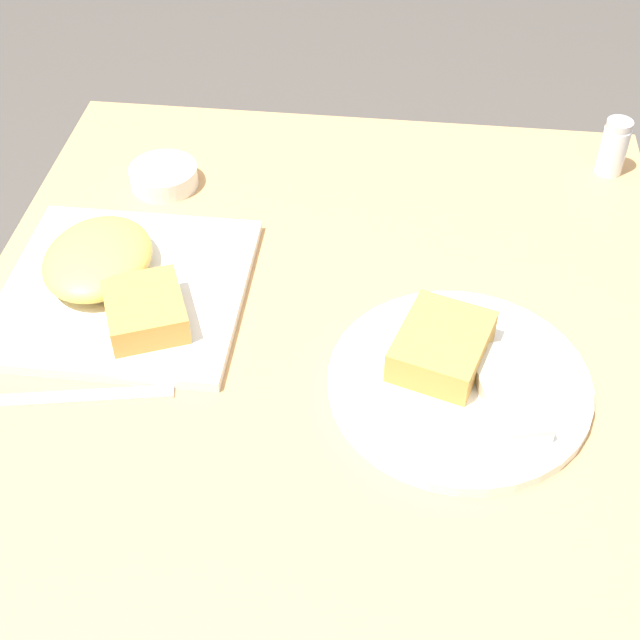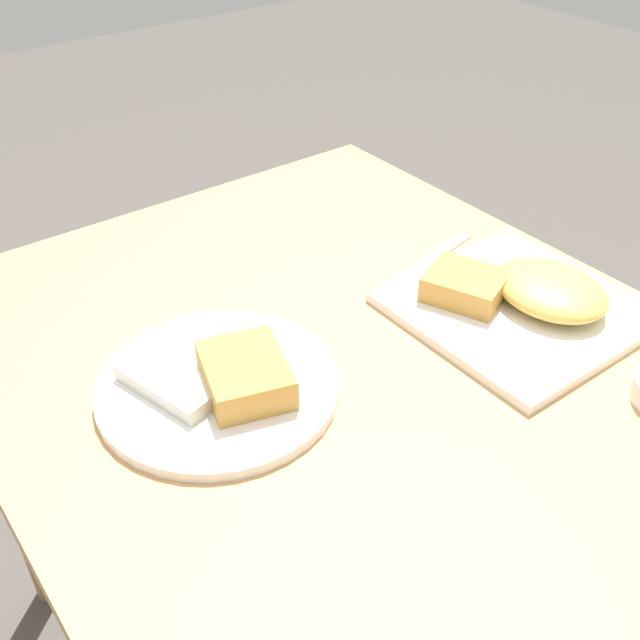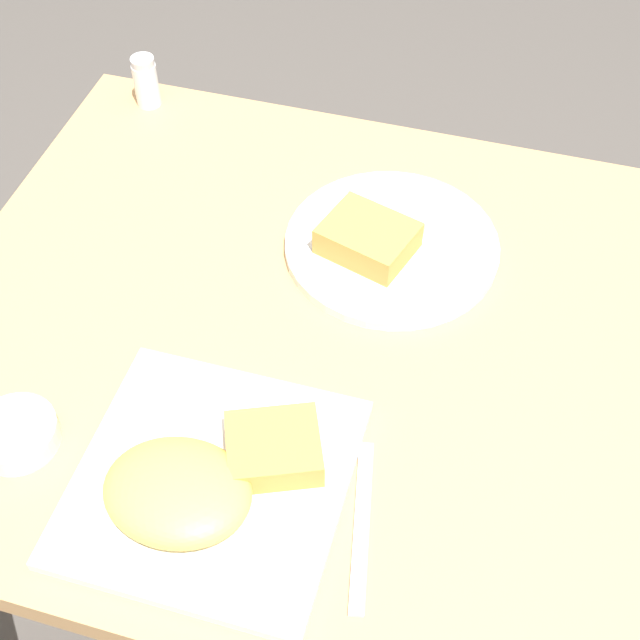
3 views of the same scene
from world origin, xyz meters
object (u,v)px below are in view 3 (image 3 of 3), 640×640
object	(u,v)px
salt_shaker	(146,84)
butter_knife	(362,524)
sauce_ramekin	(16,434)
plate_square_near	(207,481)
plate_oval_far	(388,241)

from	to	relation	value
salt_shaker	butter_knife	world-z (taller)	salt_shaker
sauce_ramekin	butter_knife	size ratio (longest dim) A/B	0.48
sauce_ramekin	butter_knife	bearing A→B (deg)	0.82
plate_square_near	sauce_ramekin	world-z (taller)	plate_square_near
plate_square_near	plate_oval_far	bearing A→B (deg)	76.01
plate_square_near	sauce_ramekin	size ratio (longest dim) A/B	3.07
plate_square_near	sauce_ramekin	xyz separation A→B (m)	(-0.23, 0.00, -0.01)
plate_oval_far	salt_shaker	bearing A→B (deg)	154.17
sauce_ramekin	plate_square_near	bearing A→B (deg)	-0.04
plate_square_near	sauce_ramekin	distance (m)	0.23
plate_square_near	plate_oval_far	world-z (taller)	plate_square_near
butter_knife	plate_oval_far	bearing A→B (deg)	-1.70
plate_square_near	butter_knife	bearing A→B (deg)	1.98
salt_shaker	butter_knife	size ratio (longest dim) A/B	0.41
plate_square_near	plate_oval_far	size ratio (longest dim) A/B	1.00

